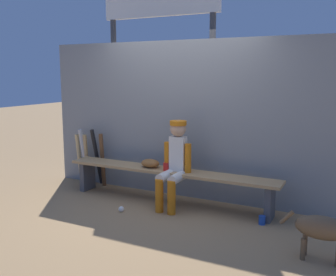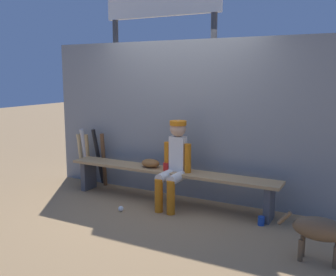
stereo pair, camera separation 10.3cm
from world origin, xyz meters
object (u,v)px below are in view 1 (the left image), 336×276
object	(u,v)px
baseball_glove	(150,163)
cup_on_bench	(166,167)
bat_wood_natural	(79,158)
cup_on_ground	(262,220)
bat_wood_dark	(102,160)
dugout_bench	(168,176)
bat_wood_tan	(87,159)
bat_aluminum_silver	(85,157)
dog	(329,229)
player_seated	(174,161)
baseball	(121,209)
scoreboard	(163,18)
bat_aluminum_black	(97,157)

from	to	relation	value
baseball_glove	cup_on_bench	bearing A→B (deg)	-11.69
bat_wood_natural	cup_on_ground	distance (m)	3.23
baseball_glove	bat_wood_dark	distance (m)	1.07
dugout_bench	bat_wood_tan	distance (m)	1.66
bat_aluminum_silver	dog	size ratio (longest dim) A/B	1.11
cup_on_bench	baseball_glove	bearing A→B (deg)	168.31
bat_wood_dark	bat_wood_tan	world-z (taller)	bat_wood_dark
bat_aluminum_silver	bat_wood_natural	distance (m)	0.13
dog	bat_wood_dark	bearing A→B (deg)	162.49
dugout_bench	player_seated	xyz separation A→B (m)	(0.16, -0.12, 0.26)
bat_wood_natural	baseball	distance (m)	1.68
player_seated	scoreboard	world-z (taller)	scoreboard
bat_wood_natural	baseball_glove	bearing A→B (deg)	-9.13
bat_aluminum_black	bat_wood_natural	xyz separation A→B (m)	(-0.32, -0.05, -0.05)
bat_aluminum_black	dugout_bench	bearing A→B (deg)	-11.42
bat_wood_tan	scoreboard	bearing A→B (deg)	44.75
bat_wood_natural	bat_aluminum_black	bearing A→B (deg)	9.62
scoreboard	dugout_bench	bearing A→B (deg)	-59.30
player_seated	bat_wood_dark	xyz separation A→B (m)	(-1.48, 0.37, -0.22)
scoreboard	dog	distance (m)	4.26
baseball	cup_on_ground	bearing A→B (deg)	13.09
player_seated	baseball_glove	xyz separation A→B (m)	(-0.44, 0.12, -0.11)
dugout_bench	bat_wood_dark	bearing A→B (deg)	169.20
bat_wood_natural	dugout_bench	bearing A→B (deg)	-7.69
bat_wood_natural	scoreboard	world-z (taller)	scoreboard
player_seated	bat_wood_natural	distance (m)	1.99
bat_wood_tan	bat_wood_natural	size ratio (longest dim) A/B	0.99
cup_on_ground	cup_on_bench	distance (m)	1.48
player_seated	cup_on_ground	size ratio (longest dim) A/B	10.83
baseball_glove	cup_on_ground	distance (m)	1.76
player_seated	dog	size ratio (longest dim) A/B	1.41
baseball_glove	scoreboard	size ratio (longest dim) A/B	0.07
baseball_glove	dog	size ratio (longest dim) A/B	0.33
baseball_glove	bat_wood_natural	distance (m)	1.53
bat_wood_tan	baseball	distance (m)	1.56
bat_aluminum_black	bat_wood_tan	bearing A→B (deg)	-162.47
dugout_bench	bat_wood_dark	world-z (taller)	bat_wood_dark
cup_on_ground	player_seated	bearing A→B (deg)	176.46
player_seated	bat_aluminum_silver	size ratio (longest dim) A/B	1.28
baseball_glove	baseball	bearing A→B (deg)	-99.80
bat_wood_tan	cup_on_ground	world-z (taller)	bat_wood_tan
player_seated	bat_wood_natural	xyz separation A→B (m)	(-1.94, 0.36, -0.24)
baseball_glove	baseball	xyz separation A→B (m)	(-0.10, -0.61, -0.51)
bat_aluminum_silver	cup_on_bench	bearing A→B (deg)	-9.87
bat_wood_tan	dog	distance (m)	3.98
dugout_bench	dog	distance (m)	2.35
cup_on_bench	bat_wood_tan	bearing A→B (deg)	169.60
bat_wood_natural	baseball	xyz separation A→B (m)	(1.40, -0.85, -0.38)
bat_wood_dark	cup_on_ground	distance (m)	2.77
dog	player_seated	bearing A→B (deg)	160.00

